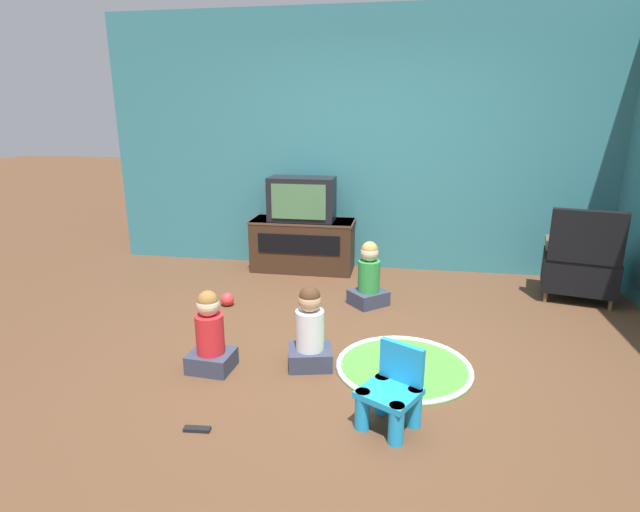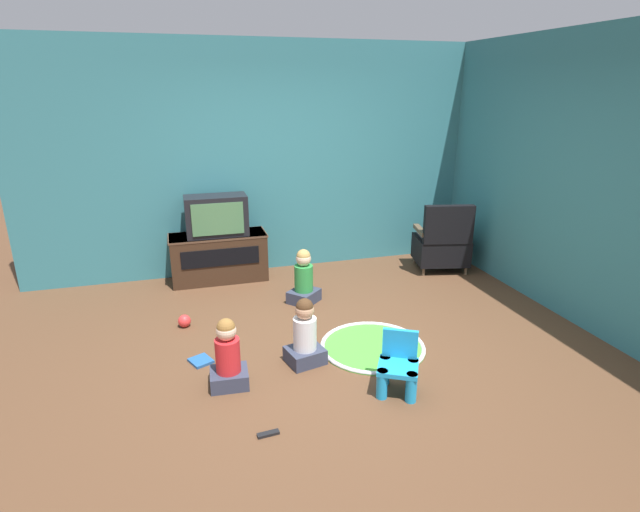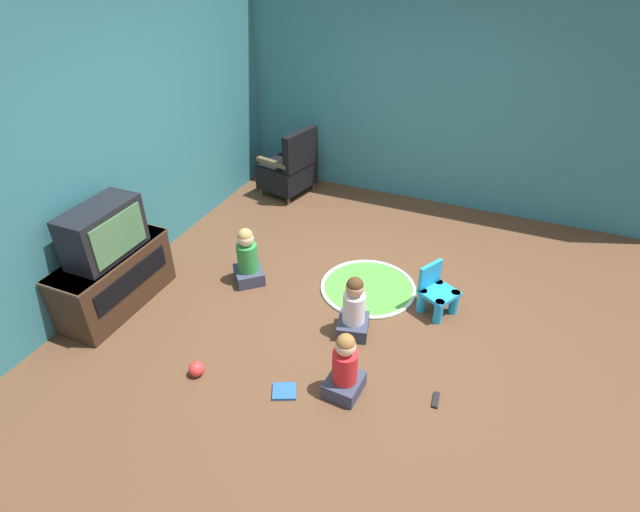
{
  "view_description": "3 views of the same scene",
  "coord_description": "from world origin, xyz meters",
  "px_view_note": "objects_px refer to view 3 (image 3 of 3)",
  "views": [
    {
      "loc": [
        0.35,
        -3.25,
        1.71
      ],
      "look_at": [
        -0.25,
        0.14,
        0.71
      ],
      "focal_mm": 28.0,
      "sensor_mm": 36.0,
      "label": 1
    },
    {
      "loc": [
        -1.19,
        -3.79,
        2.22
      ],
      "look_at": [
        0.05,
        0.44,
        0.72
      ],
      "focal_mm": 28.0,
      "sensor_mm": 36.0,
      "label": 2
    },
    {
      "loc": [
        -3.4,
        -1.19,
        3.01
      ],
      "look_at": [
        -0.35,
        0.1,
        0.79
      ],
      "focal_mm": 28.0,
      "sensor_mm": 36.0,
      "label": 3
    }
  ],
  "objects_px": {
    "child_watching_right": "(354,309)",
    "remote_control": "(436,400)",
    "tv_cabinet": "(114,279)",
    "child_watching_left": "(247,259)",
    "child_watching_center": "(345,368)",
    "yellow_kid_chair": "(437,294)",
    "toy_ball": "(197,369)",
    "book": "(284,391)",
    "television": "(103,232)",
    "black_armchair": "(290,169)"
  },
  "relations": [
    {
      "from": "book",
      "to": "black_armchair",
      "type": "bearing_deg",
      "value": -89.28
    },
    {
      "from": "television",
      "to": "child_watching_right",
      "type": "xyz_separation_m",
      "value": [
        0.5,
        -2.12,
        -0.55
      ]
    },
    {
      "from": "black_armchair",
      "to": "remote_control",
      "type": "distance_m",
      "value": 3.73
    },
    {
      "from": "tv_cabinet",
      "to": "black_armchair",
      "type": "relative_size",
      "value": 1.28
    },
    {
      "from": "child_watching_left",
      "to": "child_watching_right",
      "type": "relative_size",
      "value": 1.02
    },
    {
      "from": "yellow_kid_chair",
      "to": "remote_control",
      "type": "distance_m",
      "value": 1.1
    },
    {
      "from": "yellow_kid_chair",
      "to": "book",
      "type": "xyz_separation_m",
      "value": [
        -1.43,
        0.85,
        -0.17
      ]
    },
    {
      "from": "child_watching_center",
      "to": "book",
      "type": "bearing_deg",
      "value": 119.21
    },
    {
      "from": "book",
      "to": "remote_control",
      "type": "distance_m",
      "value": 1.15
    },
    {
      "from": "television",
      "to": "black_armchair",
      "type": "height_order",
      "value": "television"
    },
    {
      "from": "tv_cabinet",
      "to": "child_watching_center",
      "type": "bearing_deg",
      "value": -93.88
    },
    {
      "from": "tv_cabinet",
      "to": "child_watching_left",
      "type": "xyz_separation_m",
      "value": [
        0.81,
        -0.93,
        -0.04
      ]
    },
    {
      "from": "black_armchair",
      "to": "book",
      "type": "distance_m",
      "value": 3.42
    },
    {
      "from": "tv_cabinet",
      "to": "child_watching_right",
      "type": "bearing_deg",
      "value": -76.91
    },
    {
      "from": "toy_ball",
      "to": "tv_cabinet",
      "type": "bearing_deg",
      "value": 68.64
    },
    {
      "from": "black_armchair",
      "to": "child_watching_center",
      "type": "relative_size",
      "value": 1.55
    },
    {
      "from": "child_watching_right",
      "to": "book",
      "type": "height_order",
      "value": "child_watching_right"
    },
    {
      "from": "child_watching_center",
      "to": "remote_control",
      "type": "xyz_separation_m",
      "value": [
        0.18,
        -0.67,
        -0.24
      ]
    },
    {
      "from": "child_watching_right",
      "to": "remote_control",
      "type": "height_order",
      "value": "child_watching_right"
    },
    {
      "from": "tv_cabinet",
      "to": "remote_control",
      "type": "xyz_separation_m",
      "value": [
        0.02,
        -2.99,
        -0.29
      ]
    },
    {
      "from": "child_watching_right",
      "to": "remote_control",
      "type": "xyz_separation_m",
      "value": [
        -0.48,
        -0.84,
        -0.24
      ]
    },
    {
      "from": "child_watching_left",
      "to": "child_watching_right",
      "type": "height_order",
      "value": "child_watching_left"
    },
    {
      "from": "yellow_kid_chair",
      "to": "remote_control",
      "type": "xyz_separation_m",
      "value": [
        -1.06,
        -0.24,
        -0.18
      ]
    },
    {
      "from": "television",
      "to": "tv_cabinet",
      "type": "bearing_deg",
      "value": 90.0
    },
    {
      "from": "toy_ball",
      "to": "remote_control",
      "type": "bearing_deg",
      "value": -75.08
    },
    {
      "from": "child_watching_left",
      "to": "book",
      "type": "xyz_separation_m",
      "value": [
        -1.16,
        -0.97,
        -0.25
      ]
    },
    {
      "from": "yellow_kid_chair",
      "to": "book",
      "type": "distance_m",
      "value": 1.67
    },
    {
      "from": "yellow_kid_chair",
      "to": "child_watching_left",
      "type": "relative_size",
      "value": 0.77
    },
    {
      "from": "black_armchair",
      "to": "toy_ball",
      "type": "xyz_separation_m",
      "value": [
        -3.19,
        -0.72,
        -0.28
      ]
    },
    {
      "from": "child_watching_left",
      "to": "child_watching_right",
      "type": "bearing_deg",
      "value": -145.8
    },
    {
      "from": "child_watching_center",
      "to": "child_watching_right",
      "type": "relative_size",
      "value": 0.98
    },
    {
      "from": "television",
      "to": "toy_ball",
      "type": "bearing_deg",
      "value": -111.83
    },
    {
      "from": "yellow_kid_chair",
      "to": "child_watching_center",
      "type": "distance_m",
      "value": 1.31
    },
    {
      "from": "tv_cabinet",
      "to": "television",
      "type": "height_order",
      "value": "television"
    },
    {
      "from": "tv_cabinet",
      "to": "child_watching_right",
      "type": "distance_m",
      "value": 2.21
    },
    {
      "from": "child_watching_center",
      "to": "book",
      "type": "distance_m",
      "value": 0.52
    },
    {
      "from": "child_watching_left",
      "to": "television",
      "type": "bearing_deg",
      "value": 90.16
    },
    {
      "from": "child_watching_center",
      "to": "yellow_kid_chair",
      "type": "bearing_deg",
      "value": -15.34
    },
    {
      "from": "tv_cabinet",
      "to": "television",
      "type": "bearing_deg",
      "value": -90.0
    },
    {
      "from": "toy_ball",
      "to": "book",
      "type": "xyz_separation_m",
      "value": [
        0.11,
        -0.72,
        -0.05
      ]
    },
    {
      "from": "television",
      "to": "child_watching_right",
      "type": "bearing_deg",
      "value": -76.74
    },
    {
      "from": "remote_control",
      "to": "book",
      "type": "bearing_deg",
      "value": 104.2
    },
    {
      "from": "television",
      "to": "toy_ball",
      "type": "xyz_separation_m",
      "value": [
        -0.46,
        -1.15,
        -0.74
      ]
    },
    {
      "from": "child_watching_left",
      "to": "remote_control",
      "type": "xyz_separation_m",
      "value": [
        -0.78,
        -2.06,
        -0.25
      ]
    },
    {
      "from": "yellow_kid_chair",
      "to": "toy_ball",
      "type": "distance_m",
      "value": 2.2
    },
    {
      "from": "child_watching_left",
      "to": "toy_ball",
      "type": "distance_m",
      "value": 1.31
    },
    {
      "from": "tv_cabinet",
      "to": "child_watching_center",
      "type": "distance_m",
      "value": 2.32
    },
    {
      "from": "television",
      "to": "child_watching_center",
      "type": "bearing_deg",
      "value": -93.93
    },
    {
      "from": "black_armchair",
      "to": "remote_control",
      "type": "bearing_deg",
      "value": 56.02
    },
    {
      "from": "child_watching_right",
      "to": "child_watching_left",
      "type": "bearing_deg",
      "value": 62.66
    }
  ]
}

